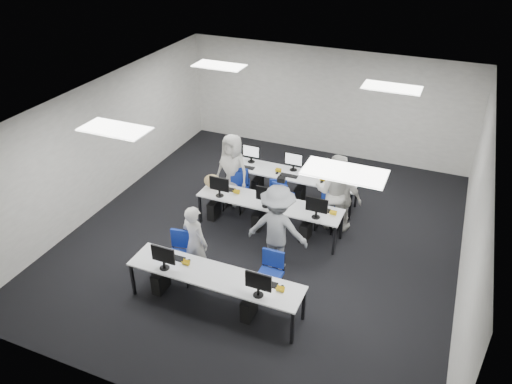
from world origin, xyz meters
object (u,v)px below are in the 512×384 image
at_px(desk_mid, 269,204).
at_px(chair_7, 333,213).
at_px(student_1, 334,191).
at_px(student_2, 233,169).
at_px(photographer, 277,229).
at_px(chair_0, 181,265).
at_px(chair_3, 277,205).
at_px(student_0, 195,242).
at_px(chair_2, 236,197).
at_px(desk_front, 215,277).
at_px(student_3, 342,198).
at_px(chair_4, 326,217).
at_px(chair_6, 283,202).
at_px(chair_1, 269,283).
at_px(chair_5, 240,190).

bearing_deg(desk_mid, chair_7, 33.29).
xyz_separation_m(student_1, student_2, (-2.47, 0.07, -0.00)).
relative_size(desk_mid, photographer, 1.73).
bearing_deg(student_2, chair_0, -73.55).
xyz_separation_m(chair_3, student_0, (-0.68, -2.59, 0.52)).
height_order(chair_2, student_1, student_1).
distance_m(desk_front, chair_0, 1.13).
distance_m(student_0, student_3, 3.45).
relative_size(chair_4, student_3, 0.56).
xyz_separation_m(chair_4, student_2, (-2.38, 0.21, 0.61)).
bearing_deg(chair_3, photographer, -82.51).
bearing_deg(chair_4, student_2, 176.53).
relative_size(desk_front, chair_6, 3.81).
bearing_deg(chair_6, student_0, -96.26).
bearing_deg(chair_0, chair_1, -2.28).
xyz_separation_m(chair_1, student_3, (0.64, 2.69, 0.46)).
bearing_deg(student_3, chair_5, -175.97).
xyz_separation_m(desk_front, chair_3, (-0.05, 3.23, -0.41)).
bearing_deg(desk_front, photographer, 67.51).
xyz_separation_m(desk_mid, chair_5, (-1.10, 0.90, -0.40)).
relative_size(chair_5, student_3, 0.60).
xyz_separation_m(chair_0, student_0, (0.24, 0.19, 0.48)).
distance_m(chair_1, chair_7, 2.80).
bearing_deg(student_3, chair_1, -95.62).
relative_size(student_2, photographer, 0.95).
relative_size(chair_3, chair_5, 0.94).
bearing_deg(chair_1, chair_0, -173.35).
height_order(chair_0, photographer, photographer).
distance_m(student_1, student_3, 0.22).
distance_m(chair_4, chair_6, 1.15).
height_order(desk_front, chair_6, chair_6).
bearing_deg(chair_5, student_1, -25.07).
height_order(chair_2, chair_3, chair_2).
bearing_deg(chair_3, chair_6, 59.15).
bearing_deg(student_0, chair_4, -110.62).
xyz_separation_m(chair_2, chair_3, (1.01, 0.07, -0.04)).
xyz_separation_m(chair_6, photographer, (0.59, -1.97, 0.66)).
xyz_separation_m(chair_0, chair_6, (0.99, 2.99, -0.04)).
distance_m(student_1, student_2, 2.47).
bearing_deg(chair_7, chair_2, -161.18).
xyz_separation_m(chair_2, photographer, (1.67, -1.69, 0.61)).
distance_m(desk_front, chair_2, 3.35).
xyz_separation_m(chair_3, chair_5, (-1.05, 0.28, 0.02)).
relative_size(chair_0, chair_1, 1.09).
bearing_deg(chair_0, chair_7, 44.29).
xyz_separation_m(chair_1, chair_4, (0.37, 2.54, -0.02)).
bearing_deg(desk_front, student_1, 69.71).
height_order(chair_1, photographer, photographer).
bearing_deg(chair_0, photographer, 23.91).
distance_m(desk_mid, chair_2, 1.25).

